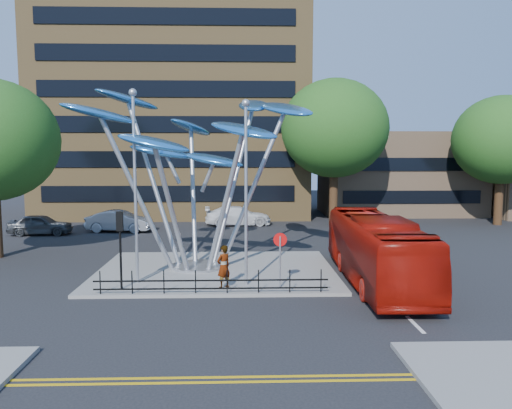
{
  "coord_description": "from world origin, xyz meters",
  "views": [
    {
      "loc": [
        0.25,
        -19.12,
        6.17
      ],
      "look_at": [
        0.98,
        4.0,
        3.71
      ],
      "focal_mm": 35.0,
      "sensor_mm": 36.0,
      "label": 1
    }
  ],
  "objects_px": {
    "pedestrian": "(224,267)",
    "parked_car_mid": "(120,221)",
    "traffic_light_island": "(120,234)",
    "leaf_sculpture": "(195,138)",
    "tree_far": "(502,140)",
    "street_lamp_right": "(246,176)",
    "red_bus": "(376,250)",
    "parked_car_right": "(238,216)",
    "tree_right": "(335,129)",
    "no_entry_sign_island": "(280,250)",
    "parked_car_left": "(40,225)",
    "street_lamp_left": "(135,170)"
  },
  "relations": [
    {
      "from": "pedestrian",
      "to": "parked_car_mid",
      "type": "xyz_separation_m",
      "value": [
        -8.58,
        16.76,
        -0.29
      ]
    },
    {
      "from": "traffic_light_island",
      "to": "leaf_sculpture",
      "type": "bearing_deg",
      "value": 54.96
    },
    {
      "from": "tree_far",
      "to": "traffic_light_island",
      "type": "relative_size",
      "value": 3.16
    },
    {
      "from": "street_lamp_right",
      "to": "red_bus",
      "type": "bearing_deg",
      "value": 6.91
    },
    {
      "from": "parked_car_mid",
      "to": "parked_car_right",
      "type": "xyz_separation_m",
      "value": [
        9.13,
        3.09,
        -0.02
      ]
    },
    {
      "from": "tree_right",
      "to": "no_entry_sign_island",
      "type": "xyz_separation_m",
      "value": [
        -6.0,
        -19.48,
        -6.22
      ]
    },
    {
      "from": "parked_car_mid",
      "to": "pedestrian",
      "type": "bearing_deg",
      "value": -146.71
    },
    {
      "from": "parked_car_left",
      "to": "parked_car_right",
      "type": "distance_m",
      "value": 15.29
    },
    {
      "from": "traffic_light_island",
      "to": "parked_car_mid",
      "type": "bearing_deg",
      "value": 103.69
    },
    {
      "from": "street_lamp_right",
      "to": "parked_car_left",
      "type": "relative_size",
      "value": 1.84
    },
    {
      "from": "street_lamp_left",
      "to": "parked_car_left",
      "type": "bearing_deg",
      "value": 124.9
    },
    {
      "from": "no_entry_sign_island",
      "to": "pedestrian",
      "type": "xyz_separation_m",
      "value": [
        -2.5,
        -0.02,
        -0.7
      ]
    },
    {
      "from": "tree_right",
      "to": "tree_far",
      "type": "bearing_deg",
      "value": 0.0
    },
    {
      "from": "leaf_sculpture",
      "to": "traffic_light_island",
      "type": "bearing_deg",
      "value": -125.04
    },
    {
      "from": "leaf_sculpture",
      "to": "parked_car_left",
      "type": "distance_m",
      "value": 17.97
    },
    {
      "from": "tree_right",
      "to": "traffic_light_island",
      "type": "height_order",
      "value": "tree_right"
    },
    {
      "from": "no_entry_sign_island",
      "to": "red_bus",
      "type": "bearing_deg",
      "value": 14.88
    },
    {
      "from": "street_lamp_right",
      "to": "red_bus",
      "type": "height_order",
      "value": "street_lamp_right"
    },
    {
      "from": "tree_right",
      "to": "street_lamp_right",
      "type": "xyz_separation_m",
      "value": [
        -7.5,
        -19.0,
        -2.94
      ]
    },
    {
      "from": "parked_car_left",
      "to": "parked_car_right",
      "type": "relative_size",
      "value": 0.82
    },
    {
      "from": "parked_car_mid",
      "to": "red_bus",
      "type": "bearing_deg",
      "value": -128.51
    },
    {
      "from": "tree_right",
      "to": "street_lamp_right",
      "type": "height_order",
      "value": "tree_right"
    },
    {
      "from": "leaf_sculpture",
      "to": "no_entry_sign_island",
      "type": "xyz_separation_m",
      "value": [
        4.07,
        -4.16,
        -5.06
      ]
    },
    {
      "from": "traffic_light_island",
      "to": "red_bus",
      "type": "distance_m",
      "value": 11.72
    },
    {
      "from": "street_lamp_left",
      "to": "parked_car_left",
      "type": "relative_size",
      "value": 1.95
    },
    {
      "from": "parked_car_right",
      "to": "red_bus",
      "type": "bearing_deg",
      "value": -165.22
    },
    {
      "from": "red_bus",
      "to": "traffic_light_island",
      "type": "bearing_deg",
      "value": -172.67
    },
    {
      "from": "parked_car_left",
      "to": "parked_car_mid",
      "type": "relative_size",
      "value": 0.91
    },
    {
      "from": "parked_car_left",
      "to": "parked_car_right",
      "type": "height_order",
      "value": "parked_car_right"
    },
    {
      "from": "street_lamp_left",
      "to": "red_bus",
      "type": "height_order",
      "value": "street_lamp_left"
    },
    {
      "from": "leaf_sculpture",
      "to": "tree_right",
      "type": "bearing_deg",
      "value": 56.69
    },
    {
      "from": "leaf_sculpture",
      "to": "street_lamp_left",
      "type": "relative_size",
      "value": 1.45
    },
    {
      "from": "street_lamp_right",
      "to": "pedestrian",
      "type": "relative_size",
      "value": 4.32
    },
    {
      "from": "tree_right",
      "to": "parked_car_mid",
      "type": "height_order",
      "value": "tree_right"
    },
    {
      "from": "leaf_sculpture",
      "to": "street_lamp_right",
      "type": "relative_size",
      "value": 1.53
    },
    {
      "from": "red_bus",
      "to": "pedestrian",
      "type": "bearing_deg",
      "value": -168.87
    },
    {
      "from": "no_entry_sign_island",
      "to": "pedestrian",
      "type": "distance_m",
      "value": 2.6
    },
    {
      "from": "tree_far",
      "to": "red_bus",
      "type": "height_order",
      "value": "tree_far"
    },
    {
      "from": "leaf_sculpture",
      "to": "parked_car_left",
      "type": "relative_size",
      "value": 2.82
    },
    {
      "from": "traffic_light_island",
      "to": "pedestrian",
      "type": "relative_size",
      "value": 1.78
    },
    {
      "from": "street_lamp_right",
      "to": "traffic_light_island",
      "type": "height_order",
      "value": "street_lamp_right"
    },
    {
      "from": "street_lamp_left",
      "to": "red_bus",
      "type": "distance_m",
      "value": 11.73
    },
    {
      "from": "parked_car_right",
      "to": "leaf_sculpture",
      "type": "bearing_deg",
      "value": 167.67
    },
    {
      "from": "street_lamp_right",
      "to": "no_entry_sign_island",
      "type": "bearing_deg",
      "value": -17.87
    },
    {
      "from": "leaf_sculpture",
      "to": "pedestrian",
      "type": "xyz_separation_m",
      "value": [
        1.57,
        -4.18,
        -5.76
      ]
    },
    {
      "from": "leaf_sculpture",
      "to": "red_bus",
      "type": "xyz_separation_m",
      "value": [
        8.67,
        -2.94,
        -5.28
      ]
    },
    {
      "from": "street_lamp_right",
      "to": "parked_car_mid",
      "type": "bearing_deg",
      "value": 120.52
    },
    {
      "from": "red_bus",
      "to": "street_lamp_left",
      "type": "bearing_deg",
      "value": -177.53
    },
    {
      "from": "tree_right",
      "to": "traffic_light_island",
      "type": "distance_m",
      "value": 24.06
    },
    {
      "from": "street_lamp_left",
      "to": "parked_car_right",
      "type": "xyz_separation_m",
      "value": [
        4.55,
        18.84,
        -4.56
      ]
    }
  ]
}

